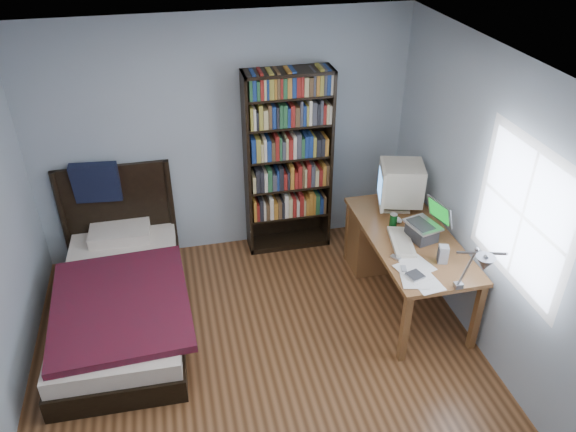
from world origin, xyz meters
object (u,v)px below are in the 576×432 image
object	(u,v)px
crt_monitor	(399,184)
soda_can	(393,220)
bed	(121,293)
laptop	(424,228)
desk_lamp	(481,265)
keyboard	(402,242)
speaker	(443,254)
bookshelf	(288,164)
desk	(389,238)

from	to	relation	value
crt_monitor	soda_can	bearing A→B (deg)	-118.00
soda_can	bed	size ratio (longest dim) A/B	0.06
laptop	bed	distance (m)	2.82
desk_lamp	keyboard	distance (m)	1.20
speaker	bed	size ratio (longest dim) A/B	0.07
laptop	bookshelf	xyz separation A→B (m)	(-0.97, 1.23, 0.15)
speaker	bookshelf	world-z (taller)	bookshelf
desk_lamp	bed	xyz separation A→B (m)	(-2.58, 1.53, -1.02)
speaker	laptop	bearing A→B (deg)	108.76
desk	bookshelf	size ratio (longest dim) A/B	0.81
desk	soda_can	bearing A→B (deg)	-111.24
soda_can	bookshelf	world-z (taller)	bookshelf
bookshelf	speaker	bearing A→B (deg)	-58.57
laptop	keyboard	world-z (taller)	laptop
keyboard	bookshelf	xyz separation A→B (m)	(-0.75, 1.27, 0.24)
crt_monitor	bookshelf	size ratio (longest dim) A/B	0.26
keyboard	bookshelf	world-z (taller)	bookshelf
crt_monitor	desk	bearing A→B (deg)	-139.87
keyboard	soda_can	xyz separation A→B (m)	(0.03, 0.29, 0.05)
soda_can	bookshelf	xyz separation A→B (m)	(-0.78, 0.98, 0.19)
crt_monitor	keyboard	xyz separation A→B (m)	(-0.19, -0.59, -0.25)
desk	bed	world-z (taller)	bed
crt_monitor	speaker	xyz separation A→B (m)	(0.03, -0.92, -0.19)
desk_lamp	speaker	distance (m)	0.89
desk_lamp	bookshelf	bearing A→B (deg)	109.20
speaker	soda_can	bearing A→B (deg)	124.94
speaker	crt_monitor	bearing A→B (deg)	109.43
keyboard	bookshelf	distance (m)	1.49
crt_monitor	desk_lamp	size ratio (longest dim) A/B	0.76
keyboard	soda_can	distance (m)	0.29
crt_monitor	speaker	distance (m)	0.94
laptop	soda_can	size ratio (longest dim) A/B	2.98
speaker	bed	bearing A→B (deg)	-178.74
desk_lamp	bookshelf	world-z (taller)	bookshelf
laptop	desk_lamp	xyz separation A→B (m)	(-0.15, -1.11, 0.44)
desk	keyboard	xyz separation A→B (m)	(-0.13, -0.54, 0.33)
speaker	soda_can	xyz separation A→B (m)	(-0.20, 0.62, -0.02)
soda_can	speaker	bearing A→B (deg)	-72.32
bed	crt_monitor	bearing A→B (deg)	2.87
desk_lamp	desk	bearing A→B (deg)	87.88
keyboard	speaker	xyz separation A→B (m)	(0.23, -0.33, 0.06)
crt_monitor	soda_can	distance (m)	0.40
desk_lamp	bookshelf	xyz separation A→B (m)	(-0.82, 2.34, -0.29)
speaker	soda_can	world-z (taller)	speaker
crt_monitor	bookshelf	bearing A→B (deg)	144.33
crt_monitor	speaker	bearing A→B (deg)	-87.84
laptop	crt_monitor	bearing A→B (deg)	92.59
keyboard	bookshelf	bearing A→B (deg)	131.74
laptop	speaker	size ratio (longest dim) A/B	2.37
desk	bed	distance (m)	2.64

